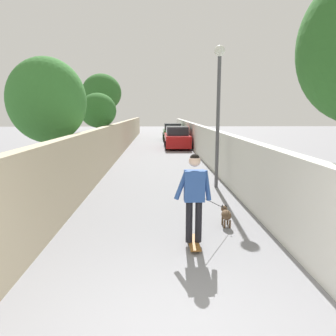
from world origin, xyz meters
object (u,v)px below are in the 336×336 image
tree_left_distant (98,111)px  car_near (177,138)px  lamp_post (219,93)px  skateboard (193,242)px  tree_left_near (47,101)px  car_far (173,132)px  tree_left_far (102,93)px  dog (226,214)px  person_skateboarder (194,191)px

tree_left_distant → car_near: size_ratio=0.81×
lamp_post → skateboard: lamp_post is taller
tree_left_distant → skateboard: bearing=-160.5°
tree_left_near → car_near: 13.23m
car_far → tree_left_far: bearing=143.2°
tree_left_near → skateboard: (-4.84, -4.27, -2.84)m
dog → tree_left_far: bearing=19.2°
lamp_post → dog: bearing=172.6°
lamp_post → person_skateboarder: 5.38m
tree_left_far → tree_left_distant: size_ratio=1.46×
tree_left_near → person_skateboarder: 6.71m
tree_left_far → dog: tree_left_far is taller
car_near → car_far: 6.42m
tree_left_far → lamp_post: 12.96m
tree_left_far → person_skateboarder: 17.17m
skateboard → person_skateboarder: 1.02m
tree_left_far → skateboard: size_ratio=6.41×
skateboard → car_far: (23.30, -0.74, 0.65)m
person_skateboarder → dog: person_skateboarder is taller
skateboard → car_near: bearing=-2.5°
tree_left_near → dog: tree_left_near is taller
tree_left_distant → dog: bearing=-154.1°
car_far → dog: bearing=-179.7°
tree_left_distant → car_near: (6.54, -4.40, -1.89)m
tree_left_far → skateboard: (-16.34, -4.46, -3.79)m
tree_left_distant → person_skateboarder: bearing=-160.5°
tree_left_near → skateboard: tree_left_near is taller
tree_left_far → car_far: size_ratio=1.32×
skateboard → person_skateboarder: size_ratio=0.47×
lamp_post → person_skateboarder: size_ratio=2.72×
person_skateboarder → car_near: size_ratio=0.40×
skateboard → car_far: 23.33m
lamp_post → person_skateboarder: lamp_post is taller
skateboard → person_skateboarder: bearing=153.4°
lamp_post → car_near: lamp_post is taller
dog → car_far: bearing=0.3°
tree_left_near → car_far: 19.26m
lamp_post → skateboard: bearing=164.3°
dog → car_near: bearing=0.4°
tree_left_distant → tree_left_far: bearing=7.6°
tree_left_far → person_skateboarder: (-16.34, -4.46, -2.77)m
tree_left_far → person_skateboarder: size_ratio=2.99×
tree_left_near → person_skateboarder: bearing=-138.6°
car_near → tree_left_distant: bearing=146.1°
car_near → car_far: bearing=0.0°
tree_left_distant → skateboard: size_ratio=4.38×
tree_left_far → lamp_post: bearing=-153.4°
tree_left_far → car_near: tree_left_far is taller
tree_left_far → lamp_post: tree_left_far is taller
tree_left_far → dog: size_ratio=3.84×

